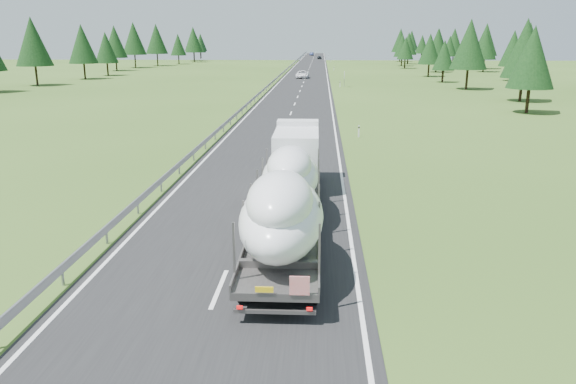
# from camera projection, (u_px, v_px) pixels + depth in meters

# --- Properties ---
(ground) EXTENTS (400.00, 400.00, 0.00)m
(ground) POSITION_uv_depth(u_px,v_px,m) (219.00, 289.00, 18.60)
(ground) COLOR #34511B
(ground) RESTS_ON ground
(road_surface) EXTENTS (10.00, 400.00, 0.02)m
(road_surface) POSITION_uv_depth(u_px,v_px,m) (305.00, 79.00, 114.86)
(road_surface) COLOR black
(road_surface) RESTS_ON ground
(guardrail) EXTENTS (0.10, 400.00, 0.76)m
(guardrail) POSITION_uv_depth(u_px,v_px,m) (279.00, 76.00, 114.94)
(guardrail) COLOR slate
(guardrail) RESTS_ON ground
(marker_posts) EXTENTS (0.13, 350.08, 1.00)m
(marker_posts) POSITION_uv_depth(u_px,v_px,m) (332.00, 64.00, 167.30)
(marker_posts) COLOR silver
(marker_posts) RESTS_ON ground
(highway_sign) EXTENTS (0.08, 0.90, 2.60)m
(highway_sign) POSITION_uv_depth(u_px,v_px,m) (344.00, 76.00, 94.73)
(highway_sign) COLOR slate
(highway_sign) RESTS_ON ground
(tree_line_right) EXTENTS (28.21, 252.33, 12.45)m
(tree_line_right) POSITION_uv_depth(u_px,v_px,m) (521.00, 44.00, 100.34)
(tree_line_right) COLOR black
(tree_line_right) RESTS_ON ground
(tree_line_left) EXTENTS (14.73, 252.33, 12.54)m
(tree_line_left) POSITION_uv_depth(u_px,v_px,m) (79.00, 43.00, 113.59)
(tree_line_left) COLOR black
(tree_line_left) RESTS_ON ground
(boat_truck) EXTENTS (2.90, 18.50, 3.88)m
(boat_truck) POSITION_uv_depth(u_px,v_px,m) (289.00, 184.00, 23.75)
(boat_truck) COLOR white
(boat_truck) RESTS_ON ground
(distant_van) EXTENTS (2.64, 5.50, 1.51)m
(distant_van) POSITION_uv_depth(u_px,v_px,m) (302.00, 74.00, 116.07)
(distant_van) COLOR white
(distant_van) RESTS_ON ground
(distant_car_dark) EXTENTS (1.89, 3.94, 1.30)m
(distant_car_dark) POSITION_uv_depth(u_px,v_px,m) (319.00, 57.00, 220.99)
(distant_car_dark) COLOR black
(distant_car_dark) RESTS_ON ground
(distant_car_blue) EXTENTS (2.00, 4.72, 1.52)m
(distant_car_blue) POSITION_uv_depth(u_px,v_px,m) (312.00, 54.00, 266.23)
(distant_car_blue) COLOR #1A254A
(distant_car_blue) RESTS_ON ground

